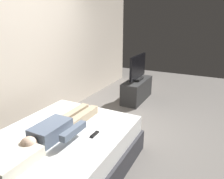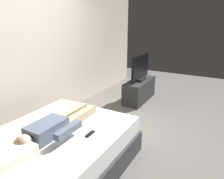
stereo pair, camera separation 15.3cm
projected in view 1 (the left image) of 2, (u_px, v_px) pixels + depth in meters
ground_plane at (114, 141)px, 3.41m from camera, size 10.00×10.00×0.00m
back_wall at (51, 45)px, 3.96m from camera, size 6.40×0.10×2.80m
bed at (61, 153)px, 2.65m from camera, size 1.92×1.53×0.54m
pillow at (14, 160)px, 2.00m from camera, size 0.48×0.34×0.12m
person at (60, 127)px, 2.57m from camera, size 1.26×0.46×0.18m
remote at (95, 134)px, 2.54m from camera, size 0.15×0.04×0.02m
tv_stand at (137, 90)px, 5.07m from camera, size 1.10×0.40×0.50m
tv at (138, 68)px, 4.90m from camera, size 0.88×0.20×0.59m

